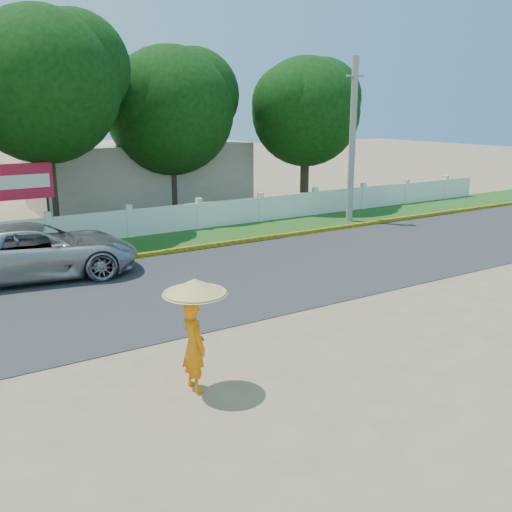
{
  "coord_description": "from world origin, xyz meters",
  "views": [
    {
      "loc": [
        -7.31,
        -9.67,
        4.9
      ],
      "look_at": [
        0.0,
        2.0,
        1.3
      ],
      "focal_mm": 40.0,
      "sensor_mm": 36.0,
      "label": 1
    }
  ],
  "objects_px": {
    "utility_pole": "(352,141)",
    "vehicle": "(37,251)",
    "monk_with_parasol": "(194,318)",
    "billboard": "(17,186)"
  },
  "relations": [
    {
      "from": "utility_pole",
      "to": "vehicle",
      "type": "relative_size",
      "value": 1.2
    },
    {
      "from": "utility_pole",
      "to": "monk_with_parasol",
      "type": "distance_m",
      "value": 16.47
    },
    {
      "from": "vehicle",
      "to": "monk_with_parasol",
      "type": "relative_size",
      "value": 2.82
    },
    {
      "from": "utility_pole",
      "to": "billboard",
      "type": "height_order",
      "value": "utility_pole"
    },
    {
      "from": "monk_with_parasol",
      "to": "billboard",
      "type": "distance_m",
      "value": 13.53
    },
    {
      "from": "monk_with_parasol",
      "to": "billboard",
      "type": "height_order",
      "value": "billboard"
    },
    {
      "from": "utility_pole",
      "to": "billboard",
      "type": "distance_m",
      "value": 13.51
    },
    {
      "from": "vehicle",
      "to": "monk_with_parasol",
      "type": "bearing_deg",
      "value": -165.31
    },
    {
      "from": "utility_pole",
      "to": "vehicle",
      "type": "height_order",
      "value": "utility_pole"
    },
    {
      "from": "utility_pole",
      "to": "monk_with_parasol",
      "type": "height_order",
      "value": "utility_pole"
    }
  ]
}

